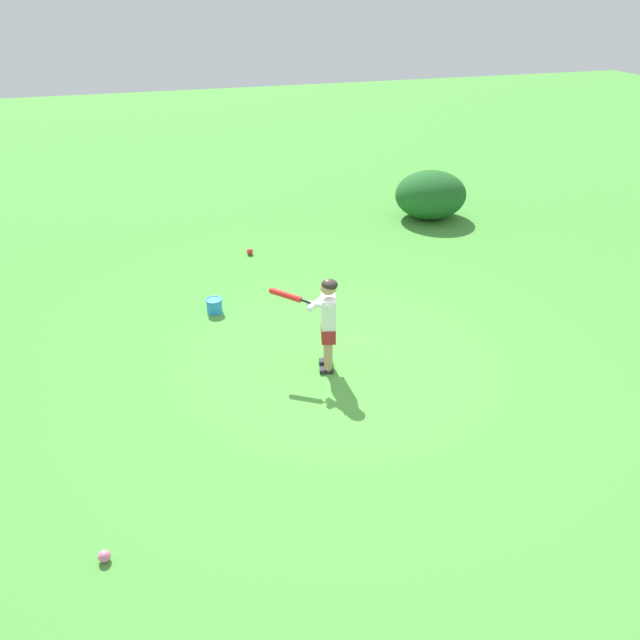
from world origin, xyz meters
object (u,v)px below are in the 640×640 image
object	(u,v)px
child_batter	(325,316)
play_ball_far_right	(250,252)
play_ball_far_left	(104,556)
toy_bucket	(214,305)

from	to	relation	value
child_batter	play_ball_far_right	world-z (taller)	child_batter
play_ball_far_right	play_ball_far_left	bearing A→B (deg)	-111.98
child_batter	play_ball_far_left	distance (m)	3.15
play_ball_far_left	play_ball_far_right	distance (m)	5.83
child_batter	play_ball_far_right	xyz separation A→B (m)	(-0.17, 3.40, -0.60)
child_batter	play_ball_far_left	bearing A→B (deg)	-139.48
toy_bucket	play_ball_far_right	bearing A→B (deg)	65.03
play_ball_far_left	child_batter	bearing A→B (deg)	40.52
child_batter	play_ball_far_left	size ratio (longest dim) A/B	11.76
child_batter	play_ball_far_right	size ratio (longest dim) A/B	10.95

